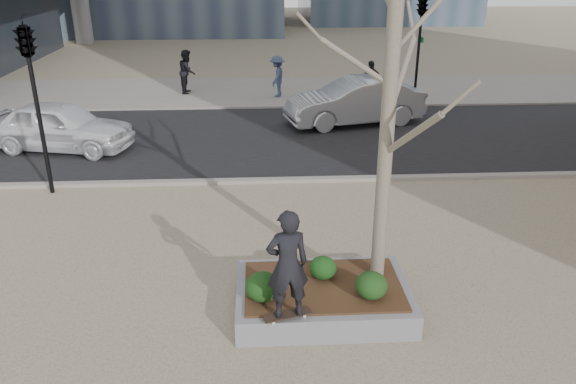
{
  "coord_description": "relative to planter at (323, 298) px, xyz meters",
  "views": [
    {
      "loc": [
        -0.06,
        -8.27,
        5.78
      ],
      "look_at": [
        0.5,
        2.0,
        1.4
      ],
      "focal_mm": 35.0,
      "sensor_mm": 36.0,
      "label": 1
    }
  ],
  "objects": [
    {
      "name": "ground",
      "position": [
        -1.0,
        0.0,
        -0.23
      ],
      "size": [
        120.0,
        120.0,
        0.0
      ],
      "primitive_type": "plane",
      "color": "tan",
      "rests_on": "ground"
    },
    {
      "name": "street",
      "position": [
        -1.0,
        10.0,
        -0.21
      ],
      "size": [
        60.0,
        8.0,
        0.02
      ],
      "primitive_type": "cube",
      "color": "black",
      "rests_on": "ground"
    },
    {
      "name": "far_sidewalk",
      "position": [
        -1.0,
        17.0,
        -0.21
      ],
      "size": [
        60.0,
        6.0,
        0.02
      ],
      "primitive_type": "cube",
      "color": "gray",
      "rests_on": "ground"
    },
    {
      "name": "planter",
      "position": [
        0.0,
        0.0,
        0.0
      ],
      "size": [
        3.0,
        2.0,
        0.45
      ],
      "primitive_type": "cube",
      "color": "gray",
      "rests_on": "ground"
    },
    {
      "name": "planter_mulch",
      "position": [
        0.0,
        0.0,
        0.25
      ],
      "size": [
        2.7,
        1.7,
        0.04
      ],
      "primitive_type": "cube",
      "color": "#382314",
      "rests_on": "planter"
    },
    {
      "name": "sycamore_tree",
      "position": [
        1.0,
        0.3,
        3.56
      ],
      "size": [
        2.8,
        2.8,
        6.6
      ],
      "primitive_type": null,
      "color": "gray",
      "rests_on": "planter_mulch"
    },
    {
      "name": "shrub_left",
      "position": [
        -1.05,
        -0.39,
        0.51
      ],
      "size": [
        0.57,
        0.57,
        0.49
      ],
      "primitive_type": "ellipsoid",
      "color": "#173D13",
      "rests_on": "planter_mulch"
    },
    {
      "name": "shrub_middle",
      "position": [
        0.02,
        0.23,
        0.47
      ],
      "size": [
        0.48,
        0.48,
        0.41
      ],
      "primitive_type": "ellipsoid",
      "color": "#173E14",
      "rests_on": "planter_mulch"
    },
    {
      "name": "shrub_right",
      "position": [
        0.75,
        -0.42,
        0.49
      ],
      "size": [
        0.54,
        0.54,
        0.46
      ],
      "primitive_type": "ellipsoid",
      "color": "#123A16",
      "rests_on": "planter_mulch"
    },
    {
      "name": "skateboard",
      "position": [
        -0.67,
        -0.88,
        0.26
      ],
      "size": [
        0.8,
        0.42,
        0.08
      ],
      "primitive_type": null,
      "rotation": [
        0.0,
        0.0,
        0.3
      ],
      "color": "black",
      "rests_on": "planter"
    },
    {
      "name": "skateboarder",
      "position": [
        -0.67,
        -0.88,
        1.21
      ],
      "size": [
        0.72,
        0.53,
        1.81
      ],
      "primitive_type": "imported",
      "rotation": [
        0.0,
        0.0,
        3.3
      ],
      "color": "black",
      "rests_on": "skateboard"
    },
    {
      "name": "police_car",
      "position": [
        -7.28,
        9.11,
        0.56
      ],
      "size": [
        4.81,
        2.78,
        1.54
      ],
      "primitive_type": "imported",
      "rotation": [
        0.0,
        0.0,
        1.34
      ],
      "color": "white",
      "rests_on": "street"
    },
    {
      "name": "car_silver",
      "position": [
        2.44,
        11.53,
        0.61
      ],
      "size": [
        5.24,
        2.83,
        1.64
      ],
      "primitive_type": "imported",
      "rotation": [
        0.0,
        0.0,
        4.94
      ],
      "color": "#AAAEB2",
      "rests_on": "street"
    },
    {
      "name": "pedestrian_a",
      "position": [
        -4.15,
        16.85,
        0.75
      ],
      "size": [
        0.75,
        0.94,
        1.89
      ],
      "primitive_type": "imported",
      "rotation": [
        0.0,
        0.0,
        1.54
      ],
      "color": "black",
      "rests_on": "far_sidewalk"
    },
    {
      "name": "pedestrian_b",
      "position": [
        -0.2,
        15.93,
        0.68
      ],
      "size": [
        0.93,
        1.27,
        1.75
      ],
      "primitive_type": "imported",
      "rotation": [
        0.0,
        0.0,
        4.44
      ],
      "color": "#374564",
      "rests_on": "far_sidewalk"
    },
    {
      "name": "pedestrian_c",
      "position": [
        3.67,
        14.82,
        0.65
      ],
      "size": [
        1.07,
        0.69,
        1.7
      ],
      "primitive_type": "imported",
      "rotation": [
        0.0,
        0.0,
        3.44
      ],
      "color": "black",
      "rests_on": "far_sidewalk"
    },
    {
      "name": "traffic_light_near",
      "position": [
        -6.5,
        5.6,
        2.02
      ],
      "size": [
        0.6,
        2.48,
        4.5
      ],
      "primitive_type": null,
      "color": "black",
      "rests_on": "ground"
    },
    {
      "name": "traffic_light_far",
      "position": [
        5.5,
        14.6,
        2.02
      ],
      "size": [
        0.6,
        2.48,
        4.5
      ],
      "primitive_type": null,
      "color": "black",
      "rests_on": "ground"
    }
  ]
}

